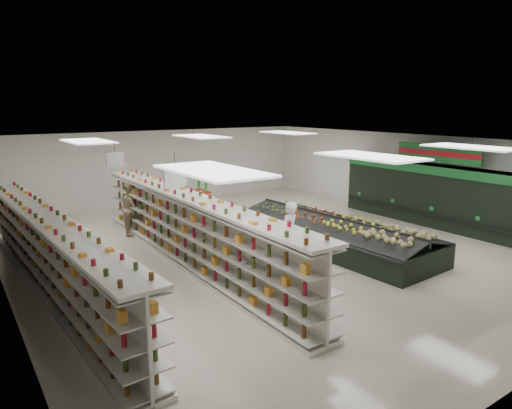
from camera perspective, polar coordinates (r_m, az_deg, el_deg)
floor at (r=14.07m, az=1.11°, el=-5.36°), size 16.00×16.00×0.00m
ceiling at (r=13.45m, az=1.16°, el=7.74°), size 14.00×16.00×0.02m
wall_back at (r=20.62m, az=-11.98°, el=4.60°), size 14.00×0.02×3.20m
wall_left at (r=11.24m, az=-29.32°, el=-3.05°), size 0.02×16.00×3.20m
wall_right at (r=18.58m, az=18.99°, el=3.38°), size 0.02×16.00×3.20m
produce_wall_case at (r=17.41m, az=21.93°, el=1.40°), size 0.93×8.00×2.20m
aisle_sign_near at (r=9.87m, az=-10.08°, el=3.27°), size 0.52×0.06×0.75m
aisle_sign_far at (r=13.58m, az=-17.17°, el=5.35°), size 0.52×0.06×0.75m
hortifruti_banner at (r=16.99m, az=21.77°, el=5.97°), size 0.12×3.20×0.95m
gondola_left at (r=11.47m, az=-24.23°, el=-6.20°), size 1.34×10.60×1.83m
gondola_center at (r=12.56m, az=-8.42°, el=-3.46°), size 0.97×11.14×1.93m
produce_island at (r=14.19m, az=9.57°, el=-3.48°), size 2.75×6.76×0.99m
soda_endcap at (r=18.42m, az=-7.93°, el=1.24°), size 1.24×0.85×1.59m
shopper_main at (r=12.22m, az=4.13°, el=-3.75°), size 0.76×0.62×1.79m
shopper_background at (r=15.82m, az=-15.21°, el=-0.46°), size 0.85×1.01×1.78m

